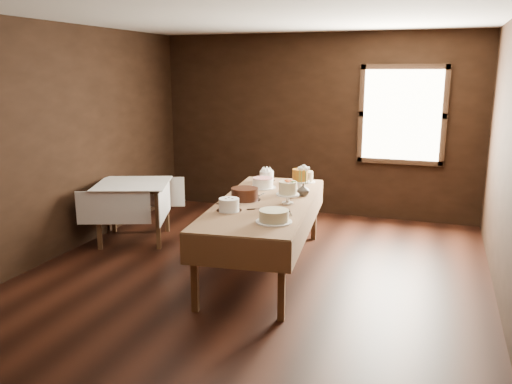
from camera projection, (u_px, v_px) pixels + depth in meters
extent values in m
cube|color=black|center=(250.00, 280.00, 5.73)|extent=(5.00, 6.00, 0.01)
cube|color=beige|center=(249.00, 11.00, 5.09)|extent=(5.00, 6.00, 0.01)
cube|color=black|center=(315.00, 125.00, 8.17)|extent=(5.00, 0.02, 2.80)
cube|color=black|center=(47.00, 241.00, 2.65)|extent=(5.00, 0.02, 2.80)
cube|color=black|center=(52.00, 143.00, 6.22)|extent=(0.02, 6.00, 2.80)
cube|color=#FFEABF|center=(402.00, 115.00, 7.65)|extent=(1.10, 0.05, 1.30)
cube|color=#4A2F1B|center=(195.00, 275.00, 4.92)|extent=(0.07, 0.07, 0.74)
cube|color=#4A2F1B|center=(254.00, 209.00, 7.22)|extent=(0.07, 0.07, 0.74)
cube|color=#4A2F1B|center=(282.00, 283.00, 4.74)|extent=(0.07, 0.07, 0.74)
cube|color=#4A2F1B|center=(314.00, 213.00, 7.04)|extent=(0.07, 0.07, 0.74)
cube|color=#4A2F1B|center=(265.00, 204.00, 5.88)|extent=(1.23, 2.64, 0.04)
cube|color=#8D6A4B|center=(265.00, 202.00, 5.88)|extent=(1.30, 2.71, 0.01)
cube|color=#4A2F1B|center=(99.00, 222.00, 6.64)|extent=(0.07, 0.07, 0.74)
cube|color=#4A2F1B|center=(113.00, 207.00, 7.37)|extent=(0.07, 0.07, 0.74)
cube|color=#4A2F1B|center=(158.00, 221.00, 6.66)|extent=(0.07, 0.07, 0.74)
cube|color=#4A2F1B|center=(166.00, 206.00, 7.39)|extent=(0.07, 0.07, 0.74)
cube|color=#4A2F1B|center=(133.00, 185.00, 6.93)|extent=(1.09, 1.09, 0.04)
cube|color=white|center=(133.00, 183.00, 6.92)|extent=(1.20, 1.20, 0.01)
cylinder|color=silver|center=(267.00, 181.00, 6.91)|extent=(0.22, 0.22, 0.01)
cylinder|color=white|center=(267.00, 176.00, 6.90)|extent=(0.24, 0.24, 0.13)
cylinder|color=white|center=(304.00, 181.00, 6.88)|extent=(0.30, 0.30, 0.01)
cylinder|color=#CCB688|center=(304.00, 176.00, 6.87)|extent=(0.33, 0.33, 0.13)
cylinder|color=white|center=(263.00, 187.00, 6.54)|extent=(0.32, 0.32, 0.01)
cylinder|color=white|center=(263.00, 183.00, 6.53)|extent=(0.36, 0.36, 0.11)
cylinder|color=white|center=(300.00, 185.00, 6.35)|extent=(0.25, 0.25, 0.14)
cylinder|color=#AB6618|center=(300.00, 174.00, 6.32)|extent=(0.25, 0.25, 0.14)
cylinder|color=silver|center=(245.00, 200.00, 5.91)|extent=(0.37, 0.37, 0.01)
cylinder|color=black|center=(245.00, 194.00, 5.89)|extent=(0.37, 0.37, 0.13)
cylinder|color=white|center=(288.00, 198.00, 5.75)|extent=(0.26, 0.26, 0.12)
cylinder|color=beige|center=(288.00, 187.00, 5.72)|extent=(0.27, 0.27, 0.14)
cylinder|color=silver|center=(229.00, 211.00, 5.46)|extent=(0.27, 0.27, 0.01)
cylinder|color=white|center=(229.00, 204.00, 5.44)|extent=(0.22, 0.22, 0.12)
cylinder|color=white|center=(274.00, 222.00, 5.06)|extent=(0.35, 0.35, 0.01)
cylinder|color=beige|center=(274.00, 216.00, 5.05)|extent=(0.38, 0.38, 0.11)
cube|color=silver|center=(262.00, 209.00, 5.55)|extent=(0.21, 0.16, 0.01)
cube|color=silver|center=(290.00, 214.00, 5.35)|extent=(0.11, 0.23, 0.01)
cube|color=silver|center=(262.00, 194.00, 6.18)|extent=(0.05, 0.24, 0.01)
cube|color=silver|center=(295.00, 197.00, 6.06)|extent=(0.10, 0.23, 0.01)
cube|color=silver|center=(231.00, 205.00, 5.71)|extent=(0.24, 0.05, 0.01)
imported|color=#2D2823|center=(303.00, 190.00, 6.11)|extent=(0.19, 0.19, 0.15)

